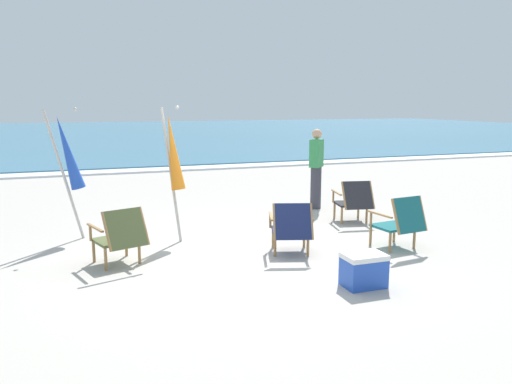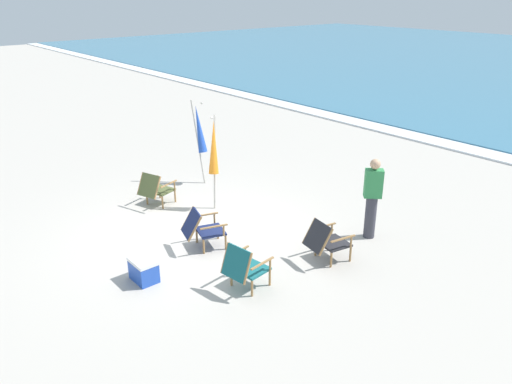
{
  "view_description": "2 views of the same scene",
  "coord_description": "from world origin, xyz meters",
  "px_view_note": "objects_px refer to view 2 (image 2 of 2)",
  "views": [
    {
      "loc": [
        -2.2,
        -6.52,
        2.15
      ],
      "look_at": [
        0.71,
        1.63,
        0.6
      ],
      "focal_mm": 35.0,
      "sensor_mm": 36.0,
      "label": 1
    },
    {
      "loc": [
        7.67,
        -4.88,
        4.6
      ],
      "look_at": [
        0.47,
        1.2,
        0.73
      ],
      "focal_mm": 35.0,
      "sensor_mm": 36.0,
      "label": 2
    }
  ],
  "objects_px": {
    "umbrella_furled_orange": "(214,148)",
    "cooler_box": "(144,270)",
    "beach_chair_front_left": "(326,240)",
    "beach_chair_front_right": "(244,266)",
    "person_near_chairs": "(372,198)",
    "beach_chair_mid_center": "(202,228)",
    "umbrella_furled_blue": "(199,130)",
    "beach_chair_far_center": "(155,188)"
  },
  "relations": [
    {
      "from": "umbrella_furled_orange",
      "to": "person_near_chairs",
      "type": "distance_m",
      "value": 3.54
    },
    {
      "from": "beach_chair_mid_center",
      "to": "umbrella_furled_blue",
      "type": "distance_m",
      "value": 3.67
    },
    {
      "from": "beach_chair_front_right",
      "to": "beach_chair_far_center",
      "type": "height_order",
      "value": "beach_chair_front_right"
    },
    {
      "from": "umbrella_furled_orange",
      "to": "person_near_chairs",
      "type": "relative_size",
      "value": 1.29
    },
    {
      "from": "beach_chair_front_left",
      "to": "cooler_box",
      "type": "bearing_deg",
      "value": -118.48
    },
    {
      "from": "umbrella_furled_blue",
      "to": "person_near_chairs",
      "type": "bearing_deg",
      "value": 9.67
    },
    {
      "from": "person_near_chairs",
      "to": "umbrella_furled_blue",
      "type": "bearing_deg",
      "value": -170.33
    },
    {
      "from": "cooler_box",
      "to": "beach_chair_front_left",
      "type": "bearing_deg",
      "value": 61.52
    },
    {
      "from": "cooler_box",
      "to": "umbrella_furled_orange",
      "type": "bearing_deg",
      "value": 122.21
    },
    {
      "from": "umbrella_furled_blue",
      "to": "person_near_chairs",
      "type": "distance_m",
      "value": 4.8
    },
    {
      "from": "beach_chair_front_left",
      "to": "umbrella_furled_blue",
      "type": "height_order",
      "value": "umbrella_furled_blue"
    },
    {
      "from": "beach_chair_mid_center",
      "to": "beach_chair_front_left",
      "type": "xyz_separation_m",
      "value": [
        1.85,
        1.42,
        0.0
      ]
    },
    {
      "from": "beach_chair_far_center",
      "to": "beach_chair_front_left",
      "type": "height_order",
      "value": "beach_chair_far_center"
    },
    {
      "from": "umbrella_furled_orange",
      "to": "cooler_box",
      "type": "height_order",
      "value": "umbrella_furled_orange"
    },
    {
      "from": "beach_chair_mid_center",
      "to": "person_near_chairs",
      "type": "xyz_separation_m",
      "value": [
        1.77,
        2.78,
        0.42
      ]
    },
    {
      "from": "beach_chair_front_right",
      "to": "person_near_chairs",
      "type": "xyz_separation_m",
      "value": [
        0.15,
        3.07,
        0.41
      ]
    },
    {
      "from": "beach_chair_mid_center",
      "to": "cooler_box",
      "type": "bearing_deg",
      "value": -77.43
    },
    {
      "from": "beach_chair_front_right",
      "to": "person_near_chairs",
      "type": "distance_m",
      "value": 3.1
    },
    {
      "from": "beach_chair_far_center",
      "to": "umbrella_furled_orange",
      "type": "xyz_separation_m",
      "value": [
        0.91,
        1.0,
        0.96
      ]
    },
    {
      "from": "umbrella_furled_blue",
      "to": "person_near_chairs",
      "type": "xyz_separation_m",
      "value": [
        4.7,
        0.8,
        -0.52
      ]
    },
    {
      "from": "beach_chair_mid_center",
      "to": "person_near_chairs",
      "type": "relative_size",
      "value": 0.56
    },
    {
      "from": "umbrella_furled_orange",
      "to": "beach_chair_front_left",
      "type": "bearing_deg",
      "value": 1.62
    },
    {
      "from": "umbrella_furled_orange",
      "to": "umbrella_furled_blue",
      "type": "relative_size",
      "value": 1.01
    },
    {
      "from": "beach_chair_far_center",
      "to": "cooler_box",
      "type": "bearing_deg",
      "value": -33.41
    },
    {
      "from": "beach_chair_mid_center",
      "to": "person_near_chairs",
      "type": "height_order",
      "value": "person_near_chairs"
    },
    {
      "from": "beach_chair_front_left",
      "to": "cooler_box",
      "type": "distance_m",
      "value": 3.22
    },
    {
      "from": "beach_chair_far_center",
      "to": "umbrella_furled_blue",
      "type": "distance_m",
      "value": 2.0
    },
    {
      "from": "beach_chair_front_left",
      "to": "umbrella_furled_blue",
      "type": "bearing_deg",
      "value": 173.26
    },
    {
      "from": "beach_chair_mid_center",
      "to": "umbrella_furled_blue",
      "type": "relative_size",
      "value": 0.43
    },
    {
      "from": "cooler_box",
      "to": "beach_chair_front_right",
      "type": "bearing_deg",
      "value": 40.87
    },
    {
      "from": "beach_chair_front_right",
      "to": "beach_chair_mid_center",
      "type": "xyz_separation_m",
      "value": [
        -1.62,
        0.28,
        -0.01
      ]
    },
    {
      "from": "umbrella_furled_blue",
      "to": "cooler_box",
      "type": "relative_size",
      "value": 4.25
    },
    {
      "from": "beach_chair_front_right",
      "to": "person_near_chairs",
      "type": "bearing_deg",
      "value": 87.24
    },
    {
      "from": "beach_chair_mid_center",
      "to": "umbrella_furled_orange",
      "type": "xyz_separation_m",
      "value": [
        -1.41,
        1.32,
        0.96
      ]
    },
    {
      "from": "umbrella_furled_blue",
      "to": "cooler_box",
      "type": "xyz_separation_m",
      "value": [
        3.25,
        -3.39,
        -1.16
      ]
    },
    {
      "from": "beach_chair_front_right",
      "to": "cooler_box",
      "type": "bearing_deg",
      "value": -139.13
    },
    {
      "from": "beach_chair_front_right",
      "to": "beach_chair_front_left",
      "type": "distance_m",
      "value": 1.72
    },
    {
      "from": "beach_chair_far_center",
      "to": "cooler_box",
      "type": "height_order",
      "value": "beach_chair_far_center"
    },
    {
      "from": "beach_chair_front_right",
      "to": "person_near_chairs",
      "type": "height_order",
      "value": "person_near_chairs"
    },
    {
      "from": "beach_chair_front_right",
      "to": "umbrella_furled_blue",
      "type": "relative_size",
      "value": 0.39
    },
    {
      "from": "beach_chair_mid_center",
      "to": "cooler_box",
      "type": "height_order",
      "value": "beach_chair_mid_center"
    },
    {
      "from": "beach_chair_far_center",
      "to": "cooler_box",
      "type": "xyz_separation_m",
      "value": [
        2.64,
        -1.74,
        -0.22
      ]
    }
  ]
}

